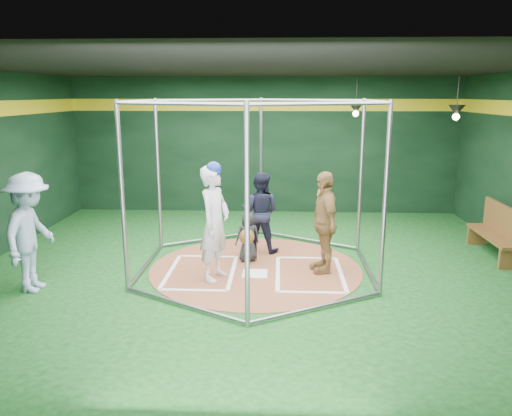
{
  "coord_description": "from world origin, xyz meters",
  "views": [
    {
      "loc": [
        0.41,
        -8.51,
        3.08
      ],
      "look_at": [
        0.0,
        0.1,
        1.1
      ],
      "focal_mm": 35.0,
      "sensor_mm": 36.0,
      "label": 1
    }
  ],
  "objects_px": {
    "batter_figure": "(215,222)",
    "visitor_leopard": "(324,222)",
    "dugout_bench": "(498,230)",
    "umpire": "(260,212)"
  },
  "relations": [
    {
      "from": "dugout_bench",
      "to": "batter_figure",
      "type": "bearing_deg",
      "value": -164.3
    },
    {
      "from": "batter_figure",
      "to": "dugout_bench",
      "type": "distance_m",
      "value": 5.51
    },
    {
      "from": "visitor_leopard",
      "to": "dugout_bench",
      "type": "bearing_deg",
      "value": 95.11
    },
    {
      "from": "visitor_leopard",
      "to": "umpire",
      "type": "relative_size",
      "value": 1.12
    },
    {
      "from": "batter_figure",
      "to": "umpire",
      "type": "height_order",
      "value": "batter_figure"
    },
    {
      "from": "umpire",
      "to": "dugout_bench",
      "type": "bearing_deg",
      "value": -166.84
    },
    {
      "from": "batter_figure",
      "to": "visitor_leopard",
      "type": "distance_m",
      "value": 1.91
    },
    {
      "from": "visitor_leopard",
      "to": "dugout_bench",
      "type": "relative_size",
      "value": 1.03
    },
    {
      "from": "batter_figure",
      "to": "umpire",
      "type": "xyz_separation_m",
      "value": [
        0.69,
        1.56,
        -0.19
      ]
    },
    {
      "from": "batter_figure",
      "to": "umpire",
      "type": "relative_size",
      "value": 1.26
    }
  ]
}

